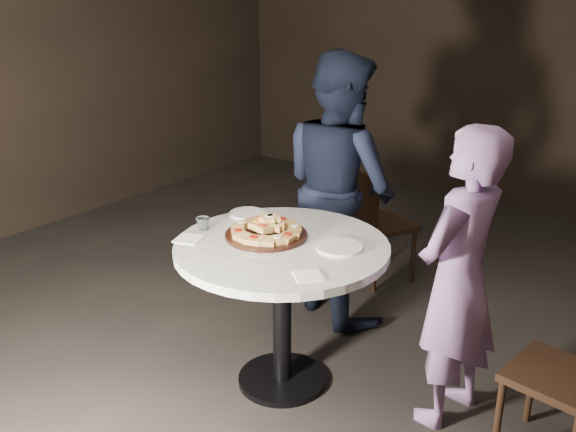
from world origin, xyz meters
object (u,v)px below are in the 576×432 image
(diner_teal, at_px, (458,280))
(table, at_px, (282,271))
(focaccia_pile, at_px, (267,228))
(diner_navy, at_px, (340,187))
(water_glass, at_px, (203,224))
(serving_board, at_px, (266,235))
(chair_far, at_px, (372,218))

(diner_teal, bearing_deg, table, -62.16)
(diner_teal, bearing_deg, focaccia_pile, -65.98)
(diner_navy, bearing_deg, diner_teal, 172.86)
(table, height_order, water_glass, water_glass)
(serving_board, distance_m, chair_far, 1.36)
(water_glass, relative_size, diner_navy, 0.04)
(table, xyz_separation_m, diner_teal, (0.80, 0.29, 0.08))
(water_glass, bearing_deg, focaccia_pile, 22.15)
(focaccia_pile, bearing_deg, diner_navy, 97.82)
(focaccia_pile, distance_m, chair_far, 1.37)
(serving_board, xyz_separation_m, diner_navy, (-0.11, 0.84, 0.02))
(table, xyz_separation_m, diner_navy, (-0.23, 0.87, 0.18))
(table, distance_m, focaccia_pile, 0.23)
(table, bearing_deg, serving_board, 168.90)
(focaccia_pile, height_order, diner_navy, diner_navy)
(serving_board, height_order, water_glass, water_glass)
(serving_board, bearing_deg, chair_far, 96.38)
(chair_far, bearing_deg, diner_teal, 159.15)
(serving_board, relative_size, focaccia_pile, 1.12)
(diner_navy, bearing_deg, chair_far, -63.65)
(chair_far, relative_size, diner_navy, 0.50)
(focaccia_pile, bearing_deg, serving_board, -139.57)
(water_glass, height_order, diner_navy, diner_navy)
(serving_board, xyz_separation_m, chair_far, (-0.15, 1.31, -0.33))
(focaccia_pile, distance_m, diner_teal, 0.96)
(focaccia_pile, height_order, water_glass, focaccia_pile)
(water_glass, distance_m, chair_far, 1.50)
(chair_far, xyz_separation_m, diner_teal, (1.06, -1.05, 0.25))
(serving_board, xyz_separation_m, focaccia_pile, (0.00, 0.00, 0.04))
(table, relative_size, diner_teal, 0.97)
(diner_navy, bearing_deg, table, 127.06)
(table, bearing_deg, diner_teal, 19.90)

